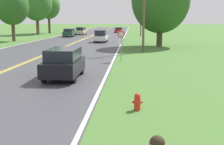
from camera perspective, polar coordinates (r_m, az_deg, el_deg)
fire_hydrant at (r=10.73m, az=5.17°, el=-5.87°), size 0.40×0.24×0.66m
traffic_sign at (r=22.80m, az=1.89°, el=7.00°), size 0.60×0.10×2.53m
utility_pole_midground at (r=29.51m, az=6.49°, el=12.83°), size 1.80×0.24×8.68m
utility_pole_far at (r=57.93m, az=5.90°, el=11.35°), size 1.80×0.24×7.78m
tree_left_verge at (r=46.88m, az=-19.70°, el=12.64°), size 5.12×5.12×8.39m
tree_right_cluster at (r=65.95m, az=-15.08°, el=13.50°), size 6.83×6.83×10.90m
tree_far_back at (r=71.09m, az=-12.78°, el=13.10°), size 5.55×5.55×9.83m
car_black_van_nearest at (r=16.55m, az=-9.76°, el=1.97°), size 1.88×3.93×1.73m
car_white_suv_approaching at (r=42.56m, az=-2.25°, el=7.46°), size 1.79×4.32×1.81m
car_dark_green_suv_mid_near at (r=56.41m, az=-8.68°, el=8.08°), size 2.07×4.73×1.60m
car_champagne_van_mid_far at (r=63.34m, az=-6.29°, el=8.43°), size 1.96×4.17×1.68m
car_red_sedan_receding at (r=73.84m, az=1.42°, el=8.67°), size 2.11×4.79×1.33m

